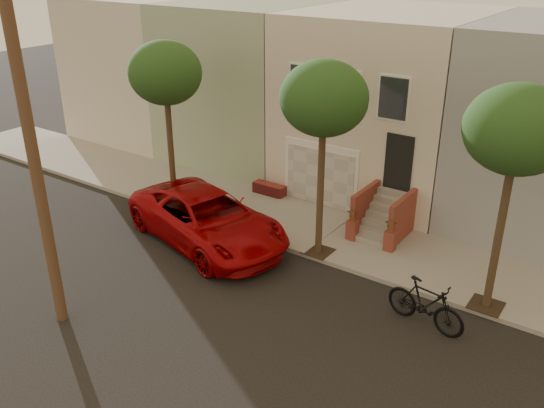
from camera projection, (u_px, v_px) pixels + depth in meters
The scene contains 9 objects.
ground at pixel (220, 299), 16.73m from camera, with size 90.00×90.00×0.00m, color black.
sidewalk at pixel (315, 229), 20.69m from camera, with size 40.00×3.70×0.15m, color gray.
house_row at pixel (391, 99), 23.59m from camera, with size 33.10×11.70×7.00m.
tree_left at pixel (165, 74), 20.35m from camera, with size 2.70×2.57×6.30m.
tree_mid at pixel (324, 100), 16.96m from camera, with size 2.70×2.57×6.30m.
tree_right at pixel (518, 131), 14.09m from camera, with size 2.70×2.57×6.30m.
utility_pole at pixel (501, 277), 8.03m from camera, with size 23.60×1.22×10.00m.
pickup_truck at pixel (207, 219), 19.60m from camera, with size 2.98×6.47×1.80m, color #A40408.
motorcycle at pixel (426, 304), 15.30m from camera, with size 0.65×2.29×1.37m, color black.
Camera 1 is at (9.32, -10.69, 9.42)m, focal length 37.92 mm.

